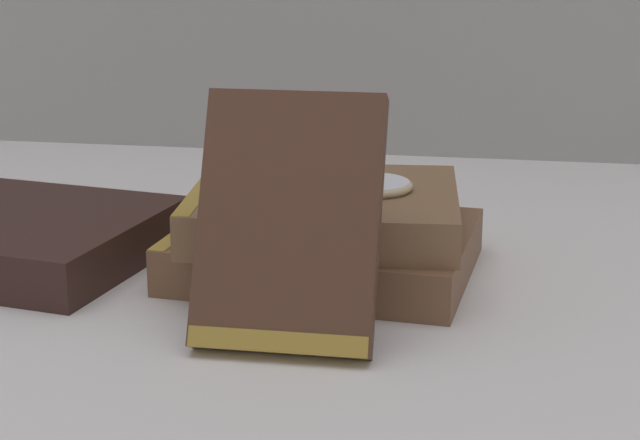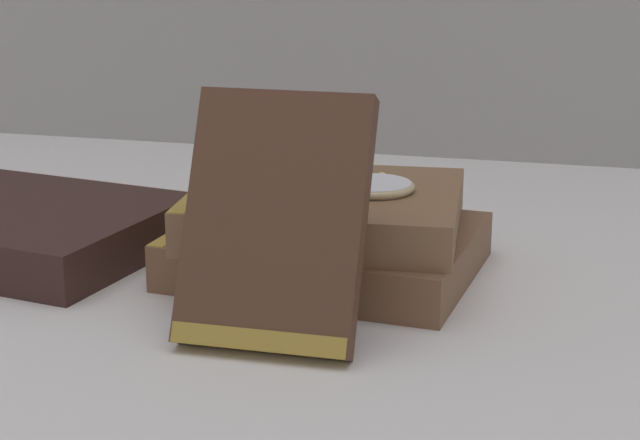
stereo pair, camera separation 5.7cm
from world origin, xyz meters
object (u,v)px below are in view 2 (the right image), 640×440
at_px(book_flat_bottom, 321,250).
at_px(book_flat_top, 319,210).
at_px(book_leaning_front, 274,229).
at_px(pocket_watch, 374,186).

xyz_separation_m(book_flat_bottom, book_flat_top, (0.00, -0.01, 0.03)).
xyz_separation_m(book_flat_top, book_leaning_front, (0.00, -0.12, 0.02)).
relative_size(book_leaning_front, pocket_watch, 2.43).
distance_m(book_flat_bottom, book_leaning_front, 0.13).
bearing_deg(pocket_watch, book_flat_top, -171.35).
distance_m(book_flat_top, book_leaning_front, 0.12).
relative_size(book_flat_bottom, book_leaning_front, 1.48).
height_order(book_flat_bottom, book_flat_top, book_flat_top).
distance_m(book_flat_bottom, book_flat_top, 0.03).
height_order(book_leaning_front, pocket_watch, book_leaning_front).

